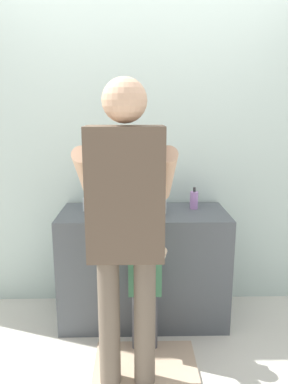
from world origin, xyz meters
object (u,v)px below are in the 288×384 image
object	(u,v)px
soap_bottle	(194,200)
child_toddler	(145,274)
toothbrush_cup	(88,204)
adult_parent	(126,213)

from	to	relation	value
soap_bottle	child_toddler	size ratio (longest dim) A/B	0.18
soap_bottle	child_toddler	bearing A→B (deg)	-128.46
soap_bottle	child_toddler	xyz separation A→B (m)	(-0.38, -0.48, -0.37)
child_toddler	soap_bottle	bearing A→B (deg)	51.54
toothbrush_cup	child_toddler	size ratio (longest dim) A/B	0.23
soap_bottle	child_toddler	world-z (taller)	soap_bottle
child_toddler	adult_parent	xyz separation A→B (m)	(-0.11, -0.30, 0.49)
soap_bottle	toothbrush_cup	bearing A→B (deg)	-177.08
toothbrush_cup	adult_parent	distance (m)	0.81
toothbrush_cup	child_toddler	bearing A→B (deg)	-46.83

